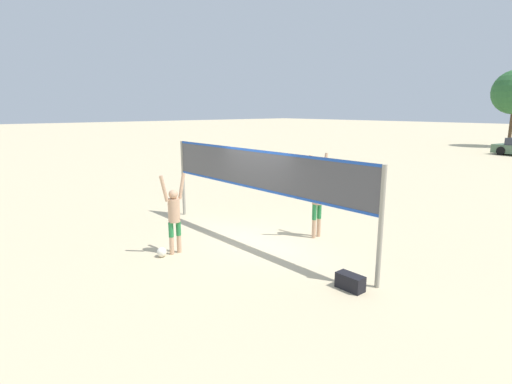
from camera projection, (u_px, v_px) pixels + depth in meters
The scene contains 6 objects.
ground_plane at pixel (256, 241), 10.54m from camera, with size 200.00×200.00×0.00m, color beige.
volleyball_net at pixel (256, 175), 10.18m from camera, with size 7.38×0.10×2.43m.
player_spiker at pixel (174, 213), 9.47m from camera, with size 0.28×0.68×1.95m.
player_blocker at pixel (317, 194), 10.65m from camera, with size 0.28×0.72×2.29m.
volleyball at pixel (162, 252), 9.42m from camera, with size 0.23×0.23×0.23m.
gear_bag at pixel (350, 282), 7.71m from camera, with size 0.55×0.27×0.31m.
Camera 1 is at (7.61, -6.56, 3.43)m, focal length 28.00 mm.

